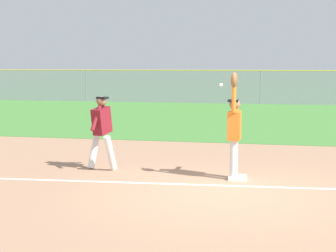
# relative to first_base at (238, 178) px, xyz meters

# --- Properties ---
(ground_plane) EXTENTS (73.43, 73.43, 0.00)m
(ground_plane) POSITION_rel_first_base_xyz_m (-0.18, -1.19, -0.04)
(ground_plane) COLOR tan
(outfield_grass) EXTENTS (45.75, 16.56, 0.01)m
(outfield_grass) POSITION_rel_first_base_xyz_m (-0.18, 13.33, -0.04)
(outfield_grass) COLOR #478438
(outfield_grass) RESTS_ON ground_plane
(chalk_foul_line) EXTENTS (11.98, 0.94, 0.01)m
(chalk_foul_line) POSITION_rel_first_base_xyz_m (-4.00, -0.90, -0.04)
(chalk_foul_line) COLOR white
(chalk_foul_line) RESTS_ON ground_plane
(first_base) EXTENTS (0.39, 0.39, 0.08)m
(first_base) POSITION_rel_first_base_xyz_m (0.00, 0.00, 0.00)
(first_base) COLOR white
(first_base) RESTS_ON ground_plane
(fielder) EXTENTS (0.28, 0.89, 2.28)m
(fielder) POSITION_rel_first_base_xyz_m (-0.09, 0.02, 1.08)
(fielder) COLOR silver
(fielder) RESTS_ON ground_plane
(runner) EXTENTS (0.76, 0.84, 1.72)m
(runner) POSITION_rel_first_base_xyz_m (-3.16, 0.38, 0.96)
(runner) COLOR white
(runner) RESTS_ON ground_plane
(baseball) EXTENTS (0.07, 0.07, 0.07)m
(baseball) POSITION_rel_first_base_xyz_m (-0.38, 0.02, 1.97)
(baseball) COLOR white
(outfield_fence) EXTENTS (45.83, 0.08, 2.12)m
(outfield_fence) POSITION_rel_first_base_xyz_m (-0.18, 21.61, 1.02)
(outfield_fence) COLOR #93999E
(outfield_fence) RESTS_ON ground_plane
(parked_car_red) EXTENTS (4.40, 2.13, 1.25)m
(parked_car_red) POSITION_rel_first_base_xyz_m (-7.22, 25.55, 0.63)
(parked_car_red) COLOR #B21E1E
(parked_car_red) RESTS_ON ground_plane
(parked_car_tan) EXTENTS (4.58, 2.49, 1.25)m
(parked_car_tan) POSITION_rel_first_base_xyz_m (-1.18, 25.92, 0.63)
(parked_car_tan) COLOR tan
(parked_car_tan) RESTS_ON ground_plane
(parked_car_silver) EXTENTS (4.40, 2.12, 1.25)m
(parked_car_silver) POSITION_rel_first_base_xyz_m (4.01, 25.80, 0.63)
(parked_car_silver) COLOR #B7B7BC
(parked_car_silver) RESTS_ON ground_plane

